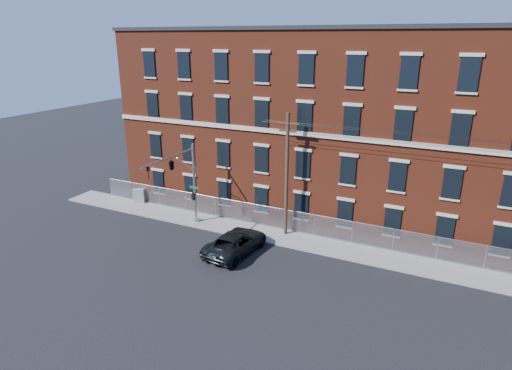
{
  "coord_description": "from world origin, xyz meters",
  "views": [
    {
      "loc": [
        13.91,
        -24.62,
        15.47
      ],
      "look_at": [
        0.08,
        4.0,
        4.56
      ],
      "focal_mm": 30.3,
      "sensor_mm": 36.0,
      "label": 1
    }
  ],
  "objects_px": {
    "pickup_truck": "(236,242)",
    "utility_cabinet": "(139,196)",
    "traffic_signal_mast": "(177,171)",
    "utility_pole_near": "(287,173)"
  },
  "relations": [
    {
      "from": "utility_pole_near",
      "to": "utility_cabinet",
      "type": "xyz_separation_m",
      "value": [
        -15.57,
        0.4,
        -4.54
      ]
    },
    {
      "from": "pickup_truck",
      "to": "utility_cabinet",
      "type": "relative_size",
      "value": 4.36
    },
    {
      "from": "utility_cabinet",
      "to": "pickup_truck",
      "type": "bearing_deg",
      "value": -40.34
    },
    {
      "from": "utility_pole_near",
      "to": "utility_cabinet",
      "type": "bearing_deg",
      "value": 178.53
    },
    {
      "from": "traffic_signal_mast",
      "to": "utility_pole_near",
      "type": "bearing_deg",
      "value": 23.14
    },
    {
      "from": "traffic_signal_mast",
      "to": "utility_pole_near",
      "type": "xyz_separation_m",
      "value": [
        8.0,
        3.42,
        -0.05
      ]
    },
    {
      "from": "pickup_truck",
      "to": "utility_cabinet",
      "type": "height_order",
      "value": "pickup_truck"
    },
    {
      "from": "utility_pole_near",
      "to": "traffic_signal_mast",
      "type": "bearing_deg",
      "value": -156.86
    },
    {
      "from": "utility_cabinet",
      "to": "utility_pole_near",
      "type": "bearing_deg",
      "value": -21.71
    },
    {
      "from": "traffic_signal_mast",
      "to": "utility_pole_near",
      "type": "relative_size",
      "value": 0.7
    }
  ]
}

